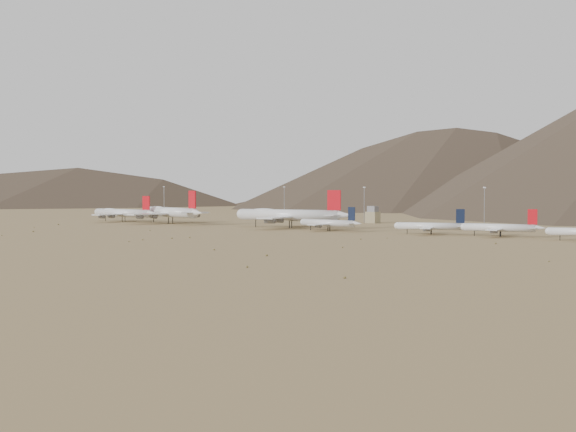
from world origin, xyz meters
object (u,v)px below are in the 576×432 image
Objects in this scene: widebody_west at (123,213)px; widebody_centre at (170,212)px; narrowbody_b at (432,226)px; control_tower at (373,215)px; narrowbody_a at (329,223)px; widebody_east at (289,215)px.

widebody_centre reaches higher than widebody_west.
widebody_west is 0.84× the size of widebody_centre.
narrowbody_b reaches higher than control_tower.
narrowbody_a is 1.06× the size of narrowbody_b.
narrowbody_a is 3.63× the size of control_tower.
widebody_west is at bearing 160.73° from narrowbody_b.
narrowbody_a is at bearing -27.60° from widebody_east.
widebody_east is 39.76m from narrowbody_a.
narrowbody_a reaches higher than control_tower.
control_tower is at bearing 107.43° from narrowbody_a.
widebody_east is 86.83m from control_tower.
widebody_east is (146.52, 6.72, 1.68)m from widebody_west.
narrowbody_a is (184.48, -4.57, -1.89)m from widebody_west.
narrowbody_b is at bearing -45.09° from control_tower.
widebody_east is 101.88m from narrowbody_b.
widebody_east is at bearing 1.92° from widebody_west.
widebody_west is 248.18m from narrowbody_b.
widebody_west is at bearing 179.93° from narrowbody_a.
widebody_centre is at bearing 178.47° from narrowbody_a.
widebody_centre is (45.77, 2.40, 1.43)m from widebody_west.
narrowbody_b is 130.03m from control_tower.
narrowbody_a reaches higher than narrowbody_b.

